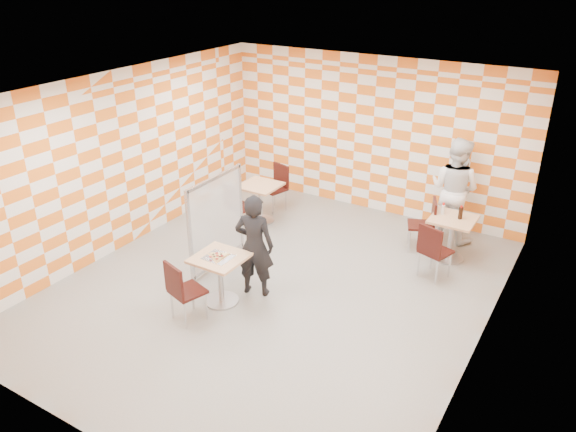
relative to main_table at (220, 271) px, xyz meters
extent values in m
plane|color=gray|center=(0.47, 0.74, -0.51)|extent=(7.00, 7.00, 0.00)
plane|color=white|center=(0.47, 0.74, 2.49)|extent=(7.00, 7.00, 0.00)
plane|color=white|center=(0.47, 4.24, 0.99)|extent=(6.00, 0.00, 6.00)
plane|color=white|center=(-2.53, 0.74, 0.99)|extent=(0.00, 7.00, 7.00)
plane|color=white|center=(3.47, 0.74, 0.99)|extent=(0.00, 7.00, 7.00)
cube|color=tan|center=(0.00, 0.00, 0.22)|extent=(0.70, 0.70, 0.04)
cylinder|color=#A5A5AA|center=(0.00, 0.00, -0.14)|extent=(0.08, 0.08, 0.70)
cylinder|color=#A5A5AA|center=(0.00, 0.00, -0.49)|extent=(0.50, 0.50, 0.03)
cube|color=tan|center=(2.47, 2.99, 0.22)|extent=(0.70, 0.70, 0.04)
cylinder|color=#A5A5AA|center=(2.47, 2.99, -0.14)|extent=(0.08, 0.08, 0.70)
cylinder|color=#A5A5AA|center=(2.47, 2.99, -0.49)|extent=(0.50, 0.50, 0.03)
cube|color=tan|center=(-1.03, 2.59, 0.22)|extent=(0.70, 0.70, 0.04)
cylinder|color=#A5A5AA|center=(-1.03, 2.59, -0.14)|extent=(0.08, 0.08, 0.70)
cylinder|color=#A5A5AA|center=(-1.03, 2.59, -0.49)|extent=(0.50, 0.50, 0.03)
cube|color=black|center=(-0.12, -0.57, -0.06)|extent=(0.52, 0.52, 0.04)
cube|color=black|center=(-0.18, -0.76, 0.19)|extent=(0.41, 0.16, 0.45)
cylinder|color=silver|center=(0.09, -0.46, -0.29)|extent=(0.03, 0.03, 0.43)
cylinder|color=silver|center=(-0.23, -0.36, -0.29)|extent=(0.03, 0.03, 0.43)
cylinder|color=silver|center=(-0.01, -0.78, -0.29)|extent=(0.03, 0.03, 0.43)
cylinder|color=silver|center=(-0.33, -0.68, -0.29)|extent=(0.03, 0.03, 0.43)
cube|color=black|center=(2.43, 2.30, -0.06)|extent=(0.53, 0.53, 0.04)
cube|color=black|center=(2.37, 2.11, 0.19)|extent=(0.41, 0.17, 0.45)
cylinder|color=silver|center=(2.65, 2.41, -0.29)|extent=(0.03, 0.03, 0.43)
cylinder|color=silver|center=(2.32, 2.51, -0.29)|extent=(0.03, 0.03, 0.43)
cylinder|color=silver|center=(2.54, 2.08, -0.29)|extent=(0.03, 0.03, 0.43)
cylinder|color=silver|center=(2.22, 2.19, -0.29)|extent=(0.03, 0.03, 0.43)
cube|color=black|center=(1.92, 3.07, -0.06)|extent=(0.55, 0.55, 0.04)
cube|color=black|center=(2.11, 3.14, 0.19)|extent=(0.19, 0.40, 0.45)
cylinder|color=silver|center=(1.70, 3.16, -0.29)|extent=(0.03, 0.03, 0.43)
cylinder|color=silver|center=(1.83, 2.85, -0.29)|extent=(0.03, 0.03, 0.43)
cylinder|color=silver|center=(2.02, 3.29, -0.29)|extent=(0.03, 0.03, 0.43)
cylinder|color=silver|center=(2.14, 2.97, -0.29)|extent=(0.03, 0.03, 0.43)
cube|color=black|center=(-1.15, 2.11, -0.06)|extent=(0.48, 0.48, 0.04)
cube|color=black|center=(-1.18, 1.91, 0.19)|extent=(0.42, 0.11, 0.45)
cylinder|color=silver|center=(-0.95, 2.25, -0.29)|extent=(0.03, 0.03, 0.43)
cylinder|color=silver|center=(-1.29, 2.30, -0.29)|extent=(0.03, 0.03, 0.43)
cylinder|color=silver|center=(-1.00, 1.91, -0.29)|extent=(0.03, 0.03, 0.43)
cylinder|color=silver|center=(-1.34, 1.97, -0.29)|extent=(0.03, 0.03, 0.43)
cube|color=black|center=(-1.09, 3.14, -0.06)|extent=(0.52, 0.52, 0.04)
cube|color=black|center=(-1.03, 3.33, 0.19)|extent=(0.41, 0.16, 0.45)
cylinder|color=silver|center=(-1.30, 3.03, -0.29)|extent=(0.03, 0.03, 0.43)
cylinder|color=silver|center=(-0.97, 2.93, -0.29)|extent=(0.03, 0.03, 0.43)
cylinder|color=silver|center=(-1.20, 3.36, -0.29)|extent=(0.03, 0.03, 0.43)
cylinder|color=silver|center=(-0.87, 3.26, -0.29)|extent=(0.03, 0.03, 0.43)
cube|color=white|center=(-0.70, 0.85, 0.29)|extent=(0.02, 1.30, 1.40)
cube|color=#B2B2B7|center=(-0.70, 0.85, 1.01)|extent=(0.05, 1.30, 0.05)
cube|color=#B2B2B7|center=(-0.70, 0.85, -0.43)|extent=(0.05, 1.30, 0.05)
cube|color=#B2B2B7|center=(-0.70, 0.20, 0.29)|extent=(0.05, 0.05, 1.50)
cylinder|color=#B2B2B7|center=(-0.70, 0.20, -0.48)|extent=(0.08, 0.08, 0.05)
cube|color=#B2B2B7|center=(-0.70, 1.50, 0.29)|extent=(0.05, 0.05, 1.50)
cylinder|color=#B2B2B7|center=(-0.70, 1.50, -0.48)|extent=(0.08, 0.08, 0.05)
imported|color=black|center=(0.29, 0.47, 0.28)|extent=(0.66, 0.53, 1.59)
imported|color=white|center=(2.24, 3.79, 0.42)|extent=(1.03, 0.88, 1.85)
cube|color=silver|center=(0.00, -0.02, 0.24)|extent=(0.38, 0.34, 0.01)
cone|color=tan|center=(0.00, -0.02, 0.26)|extent=(0.40, 0.40, 0.02)
cone|color=#F2D88C|center=(0.00, 0.00, 0.27)|extent=(0.33, 0.33, 0.01)
cylinder|color=maroon|center=(-0.06, -0.12, 0.28)|extent=(0.04, 0.04, 0.01)
cylinder|color=maroon|center=(0.05, -0.11, 0.28)|extent=(0.04, 0.04, 0.01)
cylinder|color=maroon|center=(0.00, -0.04, 0.28)|extent=(0.04, 0.04, 0.01)
cylinder|color=maroon|center=(-0.05, 0.01, 0.28)|extent=(0.04, 0.04, 0.01)
cylinder|color=maroon|center=(0.06, -0.01, 0.28)|extent=(0.04, 0.04, 0.01)
torus|color=black|center=(0.05, -0.05, 0.28)|extent=(0.03, 0.03, 0.01)
torus|color=black|center=(-0.02, -0.08, 0.28)|extent=(0.03, 0.03, 0.01)
torus|color=black|center=(0.02, 0.02, 0.28)|extent=(0.03, 0.03, 0.01)
torus|color=black|center=(-0.07, -0.04, 0.28)|extent=(0.03, 0.03, 0.01)
cylinder|color=white|center=(2.27, 3.05, 0.32)|extent=(0.06, 0.06, 0.16)
cylinder|color=red|center=(2.27, 3.05, 0.42)|extent=(0.04, 0.04, 0.04)
cylinder|color=black|center=(2.57, 3.02, 0.34)|extent=(0.07, 0.07, 0.20)
cylinder|color=red|center=(2.57, 3.02, 0.46)|extent=(0.03, 0.03, 0.03)
camera|label=1|loc=(4.42, -5.45, 4.12)|focal=35.00mm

